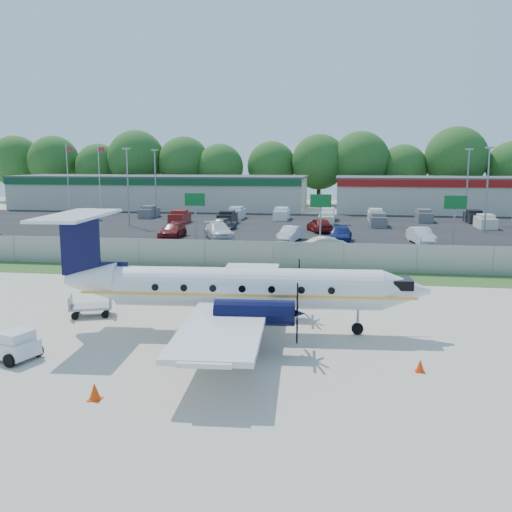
# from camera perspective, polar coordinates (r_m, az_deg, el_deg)

# --- Properties ---
(ground) EXTENTS (170.00, 170.00, 0.00)m
(ground) POSITION_cam_1_polar(r_m,az_deg,el_deg) (27.42, -1.90, -6.83)
(ground) COLOR beige
(ground) RESTS_ON ground
(grass_verge) EXTENTS (170.00, 4.00, 0.02)m
(grass_verge) POSITION_cam_1_polar(r_m,az_deg,el_deg) (38.94, 1.33, -1.86)
(grass_verge) COLOR #2D561E
(grass_verge) RESTS_ON ground
(access_road) EXTENTS (170.00, 8.00, 0.02)m
(access_road) POSITION_cam_1_polar(r_m,az_deg,el_deg) (45.77, 2.45, -0.13)
(access_road) COLOR black
(access_road) RESTS_ON ground
(parking_lot) EXTENTS (170.00, 32.00, 0.02)m
(parking_lot) POSITION_cam_1_polar(r_m,az_deg,el_deg) (66.48, 4.42, 2.91)
(parking_lot) COLOR black
(parking_lot) RESTS_ON ground
(perimeter_fence) EXTENTS (120.00, 0.06, 1.99)m
(perimeter_fence) POSITION_cam_1_polar(r_m,az_deg,el_deg) (40.70, 1.69, 0.06)
(perimeter_fence) COLOR gray
(perimeter_fence) RESTS_ON ground
(building_west) EXTENTS (46.40, 12.40, 5.24)m
(building_west) POSITION_cam_1_polar(r_m,az_deg,el_deg) (92.58, -9.58, 6.33)
(building_west) COLOR beige
(building_west) RESTS_ON ground
(building_east) EXTENTS (44.40, 12.40, 5.24)m
(building_east) POSITION_cam_1_polar(r_m,az_deg,el_deg) (90.48, 22.27, 5.67)
(building_east) COLOR beige
(building_east) RESTS_ON ground
(sign_left) EXTENTS (1.80, 0.26, 5.00)m
(sign_left) POSITION_cam_1_polar(r_m,az_deg,el_deg) (50.59, -6.11, 4.87)
(sign_left) COLOR gray
(sign_left) RESTS_ON ground
(sign_mid) EXTENTS (1.80, 0.26, 5.00)m
(sign_mid) POSITION_cam_1_polar(r_m,az_deg,el_deg) (48.96, 6.48, 4.71)
(sign_mid) COLOR gray
(sign_mid) RESTS_ON ground
(sign_right) EXTENTS (1.80, 0.26, 5.00)m
(sign_right) POSITION_cam_1_polar(r_m,az_deg,el_deg) (49.78, 19.27, 4.31)
(sign_right) COLOR gray
(sign_right) RESTS_ON ground
(flagpole_west) EXTENTS (1.06, 0.12, 10.00)m
(flagpole_west) POSITION_cam_1_polar(r_m,az_deg,el_deg) (90.57, -18.28, 7.82)
(flagpole_west) COLOR silver
(flagpole_west) RESTS_ON ground
(flagpole_east) EXTENTS (1.06, 0.12, 10.00)m
(flagpole_east) POSITION_cam_1_polar(r_m,az_deg,el_deg) (88.43, -15.36, 7.92)
(flagpole_east) COLOR silver
(flagpole_east) RESTS_ON ground
(light_pole_nw) EXTENTS (0.90, 0.35, 9.09)m
(light_pole_nw) POSITION_cam_1_polar(r_m,az_deg,el_deg) (68.55, -12.71, 7.29)
(light_pole_nw) COLOR gray
(light_pole_nw) RESTS_ON ground
(light_pole_ne) EXTENTS (0.90, 0.35, 9.09)m
(light_pole_ne) POSITION_cam_1_polar(r_m,az_deg,el_deg) (65.67, 22.14, 6.72)
(light_pole_ne) COLOR gray
(light_pole_ne) RESTS_ON ground
(light_pole_sw) EXTENTS (0.90, 0.35, 9.09)m
(light_pole_sw) POSITION_cam_1_polar(r_m,az_deg,el_deg) (77.95, -10.03, 7.63)
(light_pole_sw) COLOR gray
(light_pole_sw) RESTS_ON ground
(light_pole_se) EXTENTS (0.90, 0.35, 9.09)m
(light_pole_se) POSITION_cam_1_polar(r_m,az_deg,el_deg) (75.43, 20.40, 7.12)
(light_pole_se) COLOR gray
(light_pole_se) RESTS_ON ground
(tree_line) EXTENTS (112.00, 6.00, 14.00)m
(tree_line) POSITION_cam_1_polar(r_m,az_deg,el_deg) (100.26, 5.88, 5.15)
(tree_line) COLOR #215318
(tree_line) RESTS_ON ground
(aircraft) EXTENTS (17.22, 16.98, 5.32)m
(aircraft) POSITION_cam_1_polar(r_m,az_deg,el_deg) (25.79, -1.71, -3.17)
(aircraft) COLOR silver
(aircraft) RESTS_ON ground
(pushback_tug) EXTENTS (2.47, 2.11, 1.17)m
(pushback_tug) POSITION_cam_1_polar(r_m,az_deg,el_deg) (24.63, -23.31, -8.20)
(pushback_tug) COLOR silver
(pushback_tug) RESTS_ON ground
(baggage_cart_near) EXTENTS (1.98, 1.25, 1.01)m
(baggage_cart_near) POSITION_cam_1_polar(r_m,az_deg,el_deg) (23.38, -5.44, -8.60)
(baggage_cart_near) COLOR gray
(baggage_cart_near) RESTS_ON ground
(baggage_cart_far) EXTENTS (2.35, 1.86, 1.08)m
(baggage_cart_far) POSITION_cam_1_polar(r_m,az_deg,el_deg) (29.88, -16.19, -4.83)
(baggage_cart_far) COLOR gray
(baggage_cart_far) RESTS_ON ground
(cone_nose) EXTENTS (0.34, 0.34, 0.49)m
(cone_nose) POSITION_cam_1_polar(r_m,az_deg,el_deg) (22.31, 16.09, -10.50)
(cone_nose) COLOR #E33A07
(cone_nose) RESTS_ON ground
(cone_port_wing) EXTENTS (0.41, 0.41, 0.58)m
(cone_port_wing) POSITION_cam_1_polar(r_m,az_deg,el_deg) (19.86, -15.84, -12.92)
(cone_port_wing) COLOR #E33A07
(cone_port_wing) RESTS_ON ground
(cone_starboard_wing) EXTENTS (0.33, 0.33, 0.47)m
(cone_starboard_wing) POSITION_cam_1_polar(r_m,az_deg,el_deg) (38.85, 0.58, -1.57)
(cone_starboard_wing) COLOR #E33A07
(cone_starboard_wing) RESTS_ON ground
(road_car_west) EXTENTS (5.57, 3.80, 1.50)m
(road_car_west) POSITION_cam_1_polar(r_m,az_deg,el_deg) (51.52, -23.31, 0.17)
(road_car_west) COLOR black
(road_car_west) RESTS_ON ground
(road_car_mid) EXTENTS (4.77, 2.69, 1.49)m
(road_car_mid) POSITION_cam_1_polar(r_m,az_deg,el_deg) (47.12, 6.33, 0.09)
(road_car_mid) COLOR beige
(road_car_mid) RESTS_ON ground
(parked_car_a) EXTENTS (2.02, 4.90, 1.42)m
(parked_car_a) POSITION_cam_1_polar(r_m,az_deg,el_deg) (57.99, -8.33, 1.84)
(parked_car_a) COLOR maroon
(parked_car_a) RESTS_ON ground
(parked_car_b) EXTENTS (4.24, 5.86, 1.58)m
(parked_car_b) POSITION_cam_1_polar(r_m,az_deg,el_deg) (56.68, -3.74, 1.74)
(parked_car_b) COLOR silver
(parked_car_b) RESTS_ON ground
(parked_car_c) EXTENTS (2.44, 4.63, 1.45)m
(parked_car_c) POSITION_cam_1_polar(r_m,az_deg,el_deg) (54.88, 3.46, 1.48)
(parked_car_c) COLOR silver
(parked_car_c) RESTS_ON ground
(parked_car_d) EXTENTS (2.38, 5.16, 1.46)m
(parked_car_d) POSITION_cam_1_polar(r_m,az_deg,el_deg) (54.75, 8.39, 1.38)
(parked_car_d) COLOR navy
(parked_car_d) RESTS_ON ground
(parked_car_e) EXTENTS (2.37, 4.81, 1.52)m
(parked_car_e) POSITION_cam_1_polar(r_m,az_deg,el_deg) (55.40, 16.14, 1.20)
(parked_car_e) COLOR silver
(parked_car_e) RESTS_ON ground
(parked_car_f) EXTENTS (2.79, 4.65, 1.48)m
(parked_car_f) POSITION_cam_1_polar(r_m,az_deg,el_deg) (63.46, -3.27, 2.59)
(parked_car_f) COLOR #595B5E
(parked_car_f) RESTS_ON ground
(parked_car_g) EXTENTS (3.32, 4.99, 1.58)m
(parked_car_g) POSITION_cam_1_polar(r_m,az_deg,el_deg) (62.12, 6.35, 2.40)
(parked_car_g) COLOR maroon
(parked_car_g) RESTS_ON ground
(far_parking_rows) EXTENTS (56.00, 10.00, 1.60)m
(far_parking_rows) POSITION_cam_1_polar(r_m,az_deg,el_deg) (71.43, 4.72, 3.36)
(far_parking_rows) COLOR gray
(far_parking_rows) RESTS_ON ground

